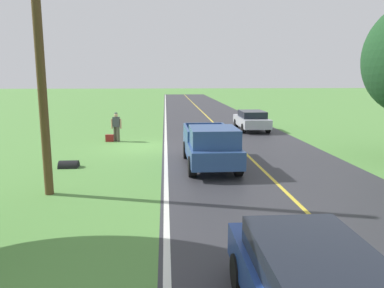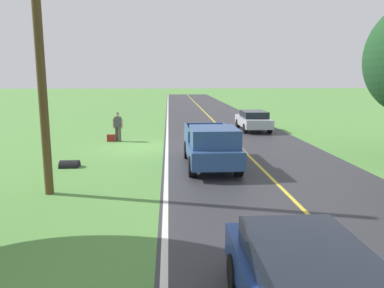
% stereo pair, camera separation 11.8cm
% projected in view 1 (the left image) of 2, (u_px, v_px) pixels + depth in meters
% --- Properties ---
extents(ground_plane, '(200.00, 200.00, 0.00)m').
position_uv_depth(ground_plane, '(141.00, 147.00, 20.47)').
color(ground_plane, '#568E42').
extents(road_surface, '(8.36, 120.00, 0.00)m').
position_uv_depth(road_surface, '(237.00, 146.00, 20.85)').
color(road_surface, '#333338').
rests_on(road_surface, ground).
extents(lane_edge_line, '(0.16, 117.60, 0.00)m').
position_uv_depth(lane_edge_line, '(166.00, 146.00, 20.57)').
color(lane_edge_line, silver).
rests_on(lane_edge_line, ground).
extents(lane_centre_line, '(0.14, 117.60, 0.00)m').
position_uv_depth(lane_centre_line, '(237.00, 145.00, 20.85)').
color(lane_centre_line, gold).
rests_on(lane_centre_line, ground).
extents(hitchhiker_walking, '(0.62, 0.52, 1.75)m').
position_uv_depth(hitchhiker_walking, '(116.00, 125.00, 22.03)').
color(hitchhiker_walking, '#4C473D').
rests_on(hitchhiker_walking, ground).
extents(suitcase_carried, '(0.46, 0.21, 0.42)m').
position_uv_depth(suitcase_carried, '(110.00, 138.00, 22.07)').
color(suitcase_carried, maroon).
rests_on(suitcase_carried, ground).
extents(pickup_truck_passing, '(2.14, 5.42, 1.82)m').
position_uv_depth(pickup_truck_passing, '(211.00, 145.00, 15.72)').
color(pickup_truck_passing, '#2D4C84').
rests_on(pickup_truck_passing, ground).
extents(sedan_near_oncoming, '(1.94, 4.41, 1.41)m').
position_uv_depth(sedan_near_oncoming, '(252.00, 120.00, 26.60)').
color(sedan_near_oncoming, '#B2B7C1').
rests_on(sedan_near_oncoming, ground).
extents(utility_pole_roadside, '(0.28, 0.28, 8.77)m').
position_uv_depth(utility_pole_roadside, '(40.00, 58.00, 11.50)').
color(utility_pole_roadside, brown).
rests_on(utility_pole_roadside, ground).
extents(drainage_culvert, '(0.80, 0.60, 0.60)m').
position_uv_depth(drainage_culvert, '(69.00, 167.00, 15.85)').
color(drainage_culvert, black).
rests_on(drainage_culvert, ground).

